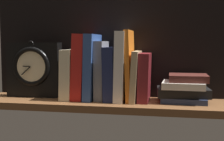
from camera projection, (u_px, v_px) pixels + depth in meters
ground_plane at (105, 103)px, 112.09cm from camera, size 92.81×22.53×2.50cm
back_panel at (110, 43)px, 120.57cm from camera, size 92.81×1.20×41.16cm
book_cream_twain at (71, 74)px, 115.40cm from camera, size 4.47×15.09×18.25cm
book_red_requiem at (82, 67)px, 114.33cm from camera, size 5.21×14.63×24.01cm
book_blue_modern at (92, 67)px, 113.61cm from camera, size 3.77×15.57×23.90cm
book_gray_chess at (101, 70)px, 113.09cm from camera, size 3.14×12.19×21.29cm
book_navy_bierce at (111, 73)px, 112.47cm from camera, size 4.28×15.05×19.25cm
book_white_catcher at (122, 66)px, 111.50cm from camera, size 3.89×16.47×24.73cm
book_orange_pandolfini at (130, 66)px, 110.96cm from camera, size 2.49×15.63×25.20cm
book_tan_shortstories at (136, 76)px, 110.88cm from camera, size 2.93×16.52×17.86cm
book_maroon_dawkins at (145, 77)px, 110.33cm from camera, size 4.00×14.79×17.12cm
framed_clock at (34, 69)px, 118.19cm from camera, size 20.82×6.28×21.52cm
book_stack_side at (184, 89)px, 107.98cm from camera, size 18.52×13.61×9.70cm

